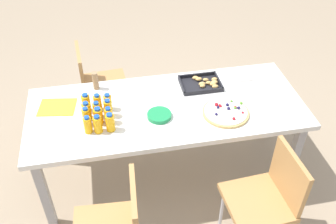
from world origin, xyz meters
TOP-DOWN VIEW (x-y plane):
  - ground_plane at (0.00, 0.00)m, footprint 12.00×12.00m
  - party_table at (0.00, 0.00)m, footprint 2.02×0.82m
  - chair_far_left at (-0.50, 0.75)m, footprint 0.43×0.43m
  - chair_near_right at (0.52, -0.74)m, footprint 0.43×0.43m
  - juice_bottle_0 at (-0.57, -0.17)m, footprint 0.05×0.05m
  - juice_bottle_1 at (-0.50, -0.18)m, footprint 0.06×0.06m
  - juice_bottle_2 at (-0.42, -0.18)m, footprint 0.06×0.06m
  - juice_bottle_3 at (-0.57, -0.09)m, footprint 0.05×0.05m
  - juice_bottle_4 at (-0.49, -0.09)m, footprint 0.06×0.06m
  - juice_bottle_5 at (-0.42, -0.10)m, footprint 0.05×0.05m
  - juice_bottle_6 at (-0.57, -0.03)m, footprint 0.06×0.06m
  - juice_bottle_7 at (-0.50, -0.02)m, footprint 0.05×0.05m
  - juice_bottle_8 at (-0.42, -0.03)m, footprint 0.06×0.06m
  - juice_bottle_9 at (-0.57, 0.06)m, footprint 0.06×0.06m
  - juice_bottle_10 at (-0.49, 0.06)m, footprint 0.06×0.06m
  - juice_bottle_11 at (-0.42, 0.05)m, footprint 0.06×0.06m
  - fruit_pizza at (0.40, -0.16)m, footprint 0.33×0.33m
  - snack_tray at (0.33, 0.21)m, footprint 0.31×0.24m
  - plate_stack at (-0.07, -0.11)m, footprint 0.17×0.17m
  - napkin_stack at (0.69, 0.26)m, footprint 0.15×0.15m
  - cardboard_tube at (-0.49, 0.32)m, footprint 0.04×0.04m
  - paper_folder at (-0.79, 0.14)m, footprint 0.29×0.24m

SIDE VIEW (x-z plane):
  - ground_plane at x=0.00m, z-range 0.00..0.00m
  - chair_far_left at x=-0.50m, z-range 0.09..0.92m
  - chair_near_right at x=0.52m, z-range 0.09..0.92m
  - party_table at x=0.00m, z-range 0.30..1.02m
  - paper_folder at x=-0.79m, z-range 0.73..0.73m
  - napkin_stack at x=0.69m, z-range 0.73..0.74m
  - fruit_pizza at x=0.40m, z-range 0.72..0.76m
  - snack_tray at x=0.33m, z-range 0.72..0.76m
  - plate_stack at x=-0.07m, z-range 0.73..0.76m
  - juice_bottle_7 at x=-0.50m, z-range 0.72..0.85m
  - juice_bottle_5 at x=-0.42m, z-range 0.72..0.85m
  - juice_bottle_11 at x=-0.42m, z-range 0.72..0.86m
  - juice_bottle_0 at x=-0.57m, z-range 0.72..0.86m
  - juice_bottle_4 at x=-0.49m, z-range 0.72..0.86m
  - juice_bottle_10 at x=-0.49m, z-range 0.72..0.86m
  - juice_bottle_1 at x=-0.50m, z-range 0.72..0.86m
  - juice_bottle_2 at x=-0.42m, z-range 0.72..0.86m
  - juice_bottle_8 at x=-0.42m, z-range 0.72..0.87m
  - juice_bottle_6 at x=-0.57m, z-range 0.72..0.87m
  - juice_bottle_3 at x=-0.57m, z-range 0.72..0.87m
  - juice_bottle_9 at x=-0.57m, z-range 0.72..0.87m
  - cardboard_tube at x=-0.49m, z-range 0.73..0.87m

